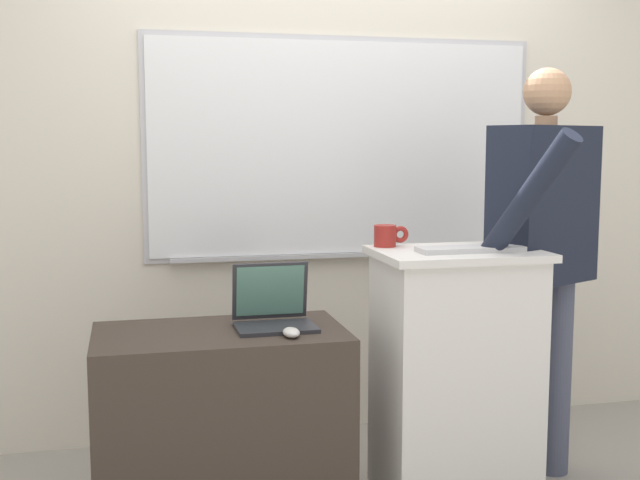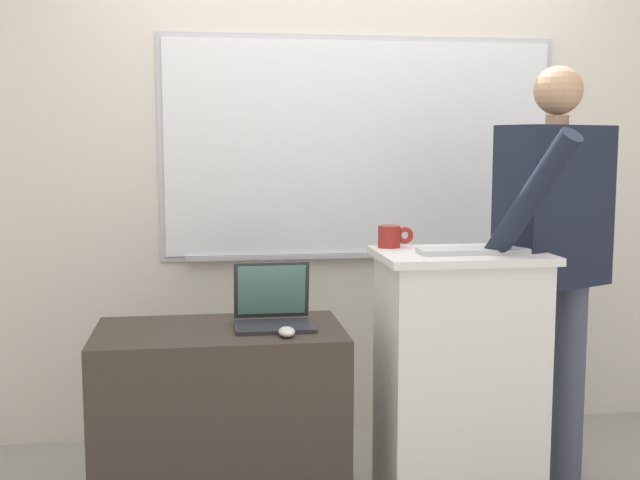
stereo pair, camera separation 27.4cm
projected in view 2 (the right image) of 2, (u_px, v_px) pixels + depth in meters
back_wall at (343, 147)px, 3.95m from camera, size 6.40×0.17×2.83m
lectern_podium at (458, 380)px, 3.14m from camera, size 0.64×0.47×1.02m
side_desk at (221, 423)px, 3.07m from camera, size 0.93×0.53×0.74m
person_presenter at (554, 247)px, 3.22m from camera, size 0.65×0.72×1.74m
laptop at (273, 308)px, 3.08m from camera, size 0.30×0.25×0.24m
wireless_keyboard at (473, 251)px, 3.02m from camera, size 0.41×0.13×0.02m
computer_mouse_by_laptop at (287, 332)px, 2.90m from camera, size 0.06×0.10×0.03m
computer_mouse_by_keyboard at (529, 247)px, 3.07m from camera, size 0.06×0.10×0.03m
coffee_mug at (391, 236)px, 3.19m from camera, size 0.14×0.09×0.09m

